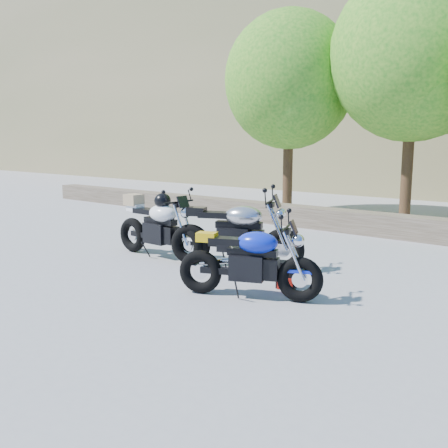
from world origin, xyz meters
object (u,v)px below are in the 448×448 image
(silver_bike, at_px, (237,235))
(white_bike, at_px, (158,226))
(blue_bike, at_px, (250,262))
(backpack, at_px, (287,275))

(silver_bike, relative_size, white_bike, 1.01)
(white_bike, xyz_separation_m, blue_bike, (2.68, -0.86, -0.10))
(white_bike, bearing_deg, silver_bike, 12.65)
(blue_bike, bearing_deg, backpack, 56.36)
(white_bike, height_order, backpack, white_bike)
(blue_bike, bearing_deg, white_bike, 139.60)
(silver_bike, height_order, white_bike, white_bike)
(silver_bike, distance_m, backpack, 1.40)
(silver_bike, bearing_deg, white_bike, 167.72)
(silver_bike, height_order, blue_bike, silver_bike)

